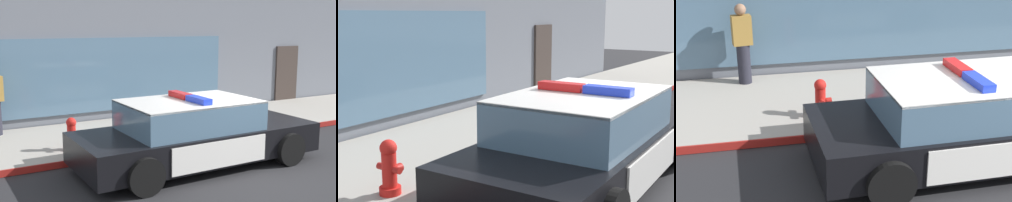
# 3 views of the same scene
# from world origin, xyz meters

# --- Properties ---
(ground) EXTENTS (48.00, 48.00, 0.00)m
(ground) POSITION_xyz_m (0.00, 0.00, 0.00)
(ground) COLOR #262628
(sidewalk) EXTENTS (48.00, 3.29, 0.15)m
(sidewalk) POSITION_xyz_m (0.00, 3.59, 0.07)
(sidewalk) COLOR #A39E93
(sidewalk) RESTS_ON ground
(curb_red_paint) EXTENTS (28.80, 0.04, 0.14)m
(curb_red_paint) POSITION_xyz_m (0.00, 1.93, 0.08)
(curb_red_paint) COLOR maroon
(curb_red_paint) RESTS_ON ground
(police_cruiser) EXTENTS (5.07, 2.19, 1.49)m
(police_cruiser) POSITION_xyz_m (-1.01, 0.80, 0.68)
(police_cruiser) COLOR black
(police_cruiser) RESTS_ON ground
(fire_hydrant) EXTENTS (0.34, 0.39, 0.73)m
(fire_hydrant) POSITION_xyz_m (-3.05, 2.62, 0.50)
(fire_hydrant) COLOR red
(fire_hydrant) RESTS_ON sidewalk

